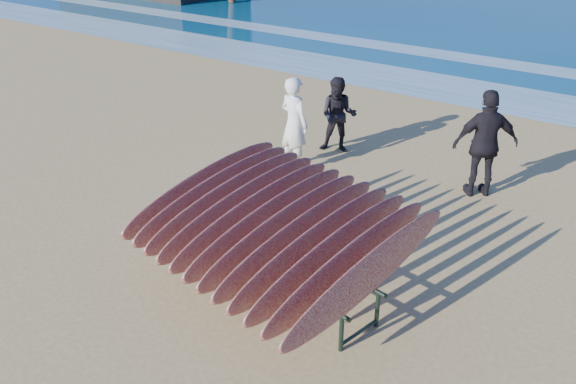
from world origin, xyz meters
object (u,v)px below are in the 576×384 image
person_white (294,124)px  person_dark_b (485,144)px  surfboard_rack (275,227)px  person_dark_a (338,115)px

person_white → person_dark_b: bearing=-151.4°
surfboard_rack → person_dark_a: 4.90m
person_dark_a → person_white: bearing=-124.1°
surfboard_rack → person_dark_b: bearing=84.7°
surfboard_rack → person_dark_b: person_dark_b is taller
surfboard_rack → person_dark_a: size_ratio=2.38×
person_white → person_dark_b: person_dark_b is taller
surfboard_rack → person_dark_b: size_ratio=1.94×
surfboard_rack → person_white: (-2.03, 3.36, -0.02)m
surfboard_rack → person_dark_a: bearing=122.5°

